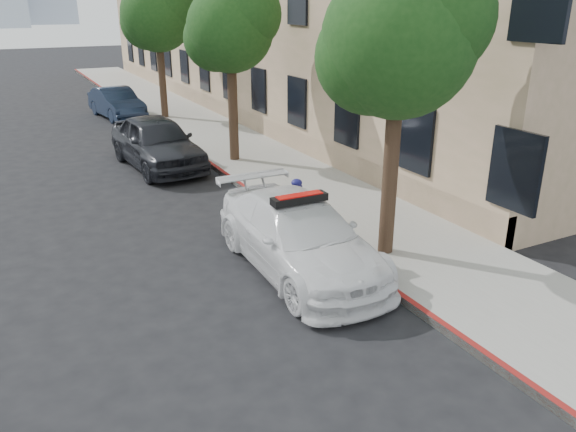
# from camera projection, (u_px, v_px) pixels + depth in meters

# --- Properties ---
(ground) EXTENTS (120.00, 120.00, 0.00)m
(ground) POSITION_uv_depth(u_px,v_px,m) (216.00, 249.00, 11.88)
(ground) COLOR black
(ground) RESTS_ON ground
(sidewalk) EXTENTS (3.20, 50.00, 0.15)m
(sidewalk) POSITION_uv_depth(u_px,v_px,m) (212.00, 134.00, 21.68)
(sidewalk) COLOR gray
(sidewalk) RESTS_ON ground
(curb_strip) EXTENTS (0.12, 50.00, 0.15)m
(curb_strip) POSITION_uv_depth(u_px,v_px,m) (173.00, 139.00, 21.02)
(curb_strip) COLOR maroon
(curb_strip) RESTS_ON ground
(tree_near) EXTENTS (2.92, 2.82, 5.62)m
(tree_near) POSITION_uv_depth(u_px,v_px,m) (401.00, 39.00, 9.94)
(tree_near) COLOR black
(tree_near) RESTS_ON sidewalk
(tree_mid) EXTENTS (2.77, 2.64, 5.43)m
(tree_mid) POSITION_uv_depth(u_px,v_px,m) (231.00, 28.00, 16.60)
(tree_mid) COLOR black
(tree_mid) RESTS_ON sidewalk
(tree_far) EXTENTS (3.10, 3.00, 5.81)m
(tree_far) POSITION_uv_depth(u_px,v_px,m) (158.00, 14.00, 23.15)
(tree_far) COLOR black
(tree_far) RESTS_ON sidewalk
(police_car) EXTENTS (2.02, 4.80, 1.53)m
(police_car) POSITION_uv_depth(u_px,v_px,m) (299.00, 236.00, 10.75)
(police_car) COLOR white
(police_car) RESTS_ON ground
(parked_car_mid) EXTENTS (2.23, 4.83, 1.60)m
(parked_car_mid) POSITION_uv_depth(u_px,v_px,m) (157.00, 142.00, 17.42)
(parked_car_mid) COLOR black
(parked_car_mid) RESTS_ON ground
(parked_car_far) EXTENTS (1.91, 4.15, 1.32)m
(parked_car_far) POSITION_uv_depth(u_px,v_px,m) (117.00, 103.00, 24.94)
(parked_car_far) COLOR #141E33
(parked_car_far) RESTS_ON ground
(fire_hydrant) EXTENTS (0.36, 0.32, 0.84)m
(fire_hydrant) POSITION_uv_depth(u_px,v_px,m) (297.00, 196.00, 13.34)
(fire_hydrant) COLOR silver
(fire_hydrant) RESTS_ON sidewalk
(traffic_cone) EXTENTS (0.46, 0.46, 0.71)m
(traffic_cone) POSITION_uv_depth(u_px,v_px,m) (320.00, 205.00, 12.92)
(traffic_cone) COLOR black
(traffic_cone) RESTS_ON sidewalk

